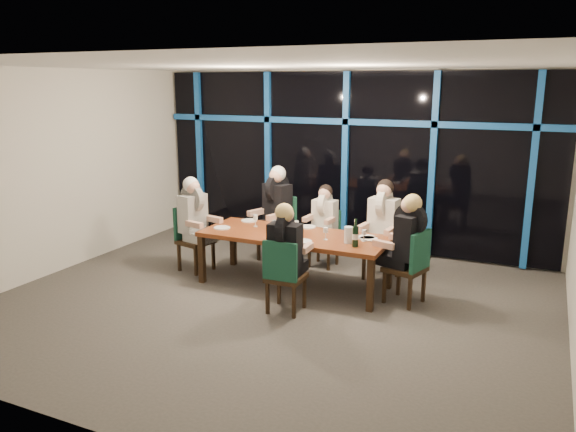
{
  "coord_description": "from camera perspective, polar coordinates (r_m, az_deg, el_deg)",
  "views": [
    {
      "loc": [
        3.07,
        -6.03,
        2.8
      ],
      "look_at": [
        0.0,
        0.6,
        1.05
      ],
      "focal_mm": 35.0,
      "sensor_mm": 36.0,
      "label": 1
    }
  ],
  "objects": [
    {
      "name": "room",
      "position": [
        6.81,
        -2.14,
        6.93
      ],
      "size": [
        7.04,
        7.0,
        3.02
      ],
      "color": "#4F4A45",
      "rests_on": "ground"
    },
    {
      "name": "window_wall",
      "position": [
        9.55,
        5.99,
        5.88
      ],
      "size": [
        6.86,
        0.43,
        2.94
      ],
      "color": "black",
      "rests_on": "ground"
    },
    {
      "name": "dining_table",
      "position": [
        7.78,
        0.62,
        -2.33
      ],
      "size": [
        2.6,
        1.0,
        0.75
      ],
      "color": "brown",
      "rests_on": "ground"
    },
    {
      "name": "chair_far_left",
      "position": [
        8.98,
        -0.86,
        -0.84
      ],
      "size": [
        0.61,
        0.61,
        1.04
      ],
      "rotation": [
        0.0,
        0.0,
        -0.34
      ],
      "color": "black",
      "rests_on": "ground"
    },
    {
      "name": "chair_far_mid",
      "position": [
        8.74,
        3.85,
        -1.89
      ],
      "size": [
        0.43,
        0.43,
        0.87
      ],
      "rotation": [
        0.0,
        0.0,
        -0.06
      ],
      "color": "black",
      "rests_on": "ground"
    },
    {
      "name": "chair_far_right",
      "position": [
        8.29,
        9.72,
        -2.45
      ],
      "size": [
        0.51,
        0.51,
        0.99
      ],
      "rotation": [
        0.0,
        0.0,
        -0.12
      ],
      "color": "black",
      "rests_on": "ground"
    },
    {
      "name": "chair_end_left",
      "position": [
        8.63,
        -9.78,
        -1.87
      ],
      "size": [
        0.54,
        0.54,
        0.98
      ],
      "rotation": [
        0.0,
        0.0,
        1.35
      ],
      "color": "black",
      "rests_on": "ground"
    },
    {
      "name": "chair_end_right",
      "position": [
        7.33,
        12.43,
        -4.72
      ],
      "size": [
        0.56,
        0.56,
        0.99
      ],
      "rotation": [
        0.0,
        0.0,
        4.44
      ],
      "color": "black",
      "rests_on": "ground"
    },
    {
      "name": "chair_near_mid",
      "position": [
        6.88,
        -0.46,
        -5.78
      ],
      "size": [
        0.46,
        0.46,
        0.95
      ],
      "rotation": [
        0.0,
        0.0,
        3.18
      ],
      "color": "black",
      "rests_on": "ground"
    },
    {
      "name": "diner_far_left",
      "position": [
        8.83,
        -1.28,
        1.64
      ],
      "size": [
        0.63,
        0.71,
        1.01
      ],
      "rotation": [
        0.0,
        0.0,
        -0.34
      ],
      "color": "black",
      "rests_on": "ground"
    },
    {
      "name": "diner_far_mid",
      "position": [
        8.59,
        3.68,
        0.24
      ],
      "size": [
        0.45,
        0.56,
        0.85
      ],
      "rotation": [
        0.0,
        0.0,
        -0.06
      ],
      "color": "silver",
      "rests_on": "ground"
    },
    {
      "name": "diner_far_right",
      "position": [
        8.11,
        9.6,
        0.08
      ],
      "size": [
        0.52,
        0.64,
        0.97
      ],
      "rotation": [
        0.0,
        0.0,
        -0.12
      ],
      "color": "silver",
      "rests_on": "ground"
    },
    {
      "name": "diner_end_left",
      "position": [
        8.47,
        -9.5,
        0.56
      ],
      "size": [
        0.65,
        0.55,
        0.95
      ],
      "rotation": [
        0.0,
        0.0,
        1.35
      ],
      "color": "black",
      "rests_on": "ground"
    },
    {
      "name": "diner_end_right",
      "position": [
        7.26,
        12.0,
        -1.66
      ],
      "size": [
        0.67,
        0.57,
        0.96
      ],
      "rotation": [
        0.0,
        0.0,
        4.44
      ],
      "color": "black",
      "rests_on": "ground"
    },
    {
      "name": "diner_near_mid",
      "position": [
        6.84,
        -0.2,
        -2.59
      ],
      "size": [
        0.48,
        0.6,
        0.92
      ],
      "rotation": [
        0.0,
        0.0,
        3.18
      ],
      "color": "black",
      "rests_on": "ground"
    },
    {
      "name": "plate_far_left",
      "position": [
        8.5,
        -3.98,
        -0.46
      ],
      "size": [
        0.24,
        0.24,
        0.01
      ],
      "primitive_type": "cylinder",
      "color": "white",
      "rests_on": "dining_table"
    },
    {
      "name": "plate_far_mid",
      "position": [
        8.12,
        1.99,
        -1.11
      ],
      "size": [
        0.24,
        0.24,
        0.01
      ],
      "primitive_type": "cylinder",
      "color": "white",
      "rests_on": "dining_table"
    },
    {
      "name": "plate_far_right",
      "position": [
        7.66,
        7.96,
        -2.13
      ],
      "size": [
        0.24,
        0.24,
        0.01
      ],
      "primitive_type": "cylinder",
      "color": "white",
      "rests_on": "dining_table"
    },
    {
      "name": "plate_end_left",
      "position": [
        8.12,
        -6.73,
        -1.19
      ],
      "size": [
        0.24,
        0.24,
        0.01
      ],
      "primitive_type": "cylinder",
      "color": "white",
      "rests_on": "dining_table"
    },
    {
      "name": "plate_end_right",
      "position": [
        7.58,
        8.21,
        -2.3
      ],
      "size": [
        0.24,
        0.24,
        0.01
      ],
      "primitive_type": "cylinder",
      "color": "white",
      "rests_on": "dining_table"
    },
    {
      "name": "plate_near_mid",
      "position": [
        7.38,
        1.51,
        -2.59
      ],
      "size": [
        0.24,
        0.24,
        0.01
      ],
      "primitive_type": "cylinder",
      "color": "white",
      "rests_on": "dining_table"
    },
    {
      "name": "wine_bottle",
      "position": [
        7.2,
        6.86,
        -2.02
      ],
      "size": [
        0.08,
        0.08,
        0.36
      ],
      "rotation": [
        0.0,
        0.0,
        -0.42
      ],
      "color": "black",
      "rests_on": "dining_table"
    },
    {
      "name": "water_pitcher",
      "position": [
        7.35,
        6.18,
        -1.92
      ],
      "size": [
        0.13,
        0.12,
        0.22
      ],
      "rotation": [
        0.0,
        0.0,
        0.33
      ],
      "color": "silver",
      "rests_on": "dining_table"
    },
    {
      "name": "tea_light",
      "position": [
        7.67,
        -1.07,
        -1.9
      ],
      "size": [
        0.05,
        0.05,
        0.03
      ],
      "primitive_type": "cylinder",
      "color": "#FF9F4C",
      "rests_on": "dining_table"
    },
    {
      "name": "wine_glass_a",
      "position": [
        7.71,
        -1.31,
        -0.84
      ],
      "size": [
        0.08,
        0.08,
        0.2
      ],
      "color": "white",
      "rests_on": "dining_table"
    },
    {
      "name": "wine_glass_b",
      "position": [
        7.75,
        0.84,
        -0.86
      ],
      "size": [
        0.07,
        0.07,
        0.18
      ],
      "color": "silver",
      "rests_on": "dining_table"
    },
    {
      "name": "wine_glass_c",
      "position": [
        7.47,
        3.85,
        -1.51
      ],
      "size": [
        0.06,
        0.06,
        0.17
      ],
      "color": "white",
      "rests_on": "dining_table"
    },
    {
      "name": "wine_glass_d",
      "position": [
        8.15,
        -3.33,
        -0.2
      ],
      "size": [
        0.07,
        0.07,
        0.17
      ],
      "color": "silver",
      "rests_on": "dining_table"
    },
    {
      "name": "wine_glass_e",
      "position": [
        7.45,
        7.72,
        -1.72
      ],
      "size": [
        0.06,
        0.06,
        0.15
      ],
      "color": "silver",
      "rests_on": "dining_table"
    }
  ]
}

